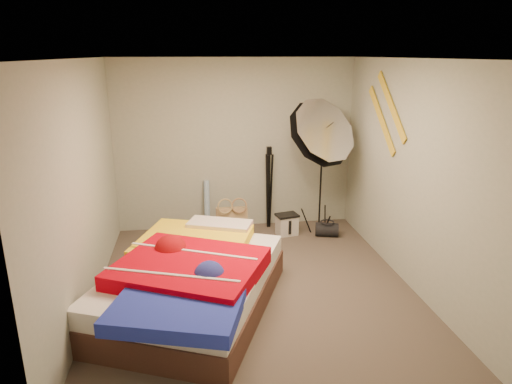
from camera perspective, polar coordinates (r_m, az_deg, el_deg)
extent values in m
plane|color=#51473E|center=(5.29, -0.12, -11.85)|extent=(4.00, 4.00, 0.00)
plane|color=silver|center=(4.64, -0.14, 16.35)|extent=(4.00, 4.00, 0.00)
plane|color=#9FA392|center=(6.75, -2.60, 5.84)|extent=(3.50, 0.00, 3.50)
plane|color=#9FA392|center=(2.97, 5.54, -9.05)|extent=(3.50, 0.00, 3.50)
plane|color=#9FA392|center=(4.89, -20.88, 0.41)|extent=(0.00, 4.00, 4.00)
plane|color=#9FA392|center=(5.35, 18.78, 1.98)|extent=(0.00, 4.00, 4.00)
cube|color=tan|center=(6.56, -3.02, -3.86)|extent=(0.44, 0.19, 0.46)
cylinder|color=#4A83B4|center=(6.85, -6.15, -1.67)|extent=(0.10, 0.22, 0.75)
cube|color=beige|center=(6.69, 3.88, -4.15)|extent=(0.32, 0.26, 0.29)
cylinder|color=black|center=(6.71, 8.85, -4.66)|extent=(0.37, 0.28, 0.20)
cube|color=gold|center=(5.75, 16.57, 10.29)|extent=(0.02, 0.91, 0.78)
cube|color=gold|center=(6.00, 15.42, 8.70)|extent=(0.02, 0.91, 0.78)
cube|color=#4F2F26|center=(4.89, -7.97, -12.73)|extent=(2.20, 2.54, 0.28)
cube|color=white|center=(4.78, -8.08, -10.30)|extent=(2.15, 2.48, 0.19)
cube|color=yellow|center=(5.18, -7.76, -6.39)|extent=(1.44, 1.35, 0.15)
cube|color=#BF0011|center=(4.56, -8.31, -9.48)|extent=(1.70, 1.60, 0.17)
cube|color=#2434BD|center=(4.01, -9.73, -14.06)|extent=(1.27, 1.13, 0.13)
cube|color=#E8ACC1|center=(5.48, -4.55, -4.47)|extent=(0.82, 0.59, 0.15)
cylinder|color=black|center=(6.64, 8.10, 1.49)|extent=(0.03, 0.03, 1.60)
cube|color=black|center=(6.48, 8.37, 7.87)|extent=(0.07, 0.07, 0.10)
cone|color=silver|center=(6.29, 7.90, 7.15)|extent=(1.05, 1.05, 1.17)
cylinder|color=black|center=(6.83, 1.61, 0.07)|extent=(0.04, 0.04, 1.13)
cube|color=black|center=(6.68, 1.65, 5.19)|extent=(0.07, 0.07, 0.12)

